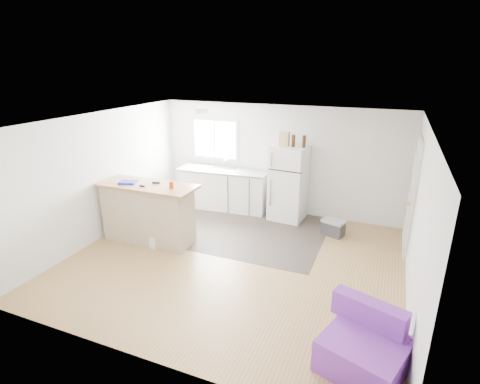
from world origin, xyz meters
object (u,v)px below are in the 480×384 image
red_cup (171,185)px  cleaner_jug (154,242)px  cooler (333,227)px  bottle_left (293,141)px  bottle_right (304,141)px  cardboard_box (284,139)px  mop (149,232)px  purple_seat (364,348)px  kitchen_cabinets (223,189)px  blue_tray (128,182)px  peninsula (148,212)px  refrigerator (288,183)px

red_cup → cleaner_jug: bearing=-140.3°
cooler → bottle_left: bottle_left is taller
bottle_right → cooler: bearing=-29.9°
cooler → cardboard_box: cardboard_box is taller
cooler → mop: size_ratio=0.43×
mop → red_cup: bearing=25.0°
mop → bottle_right: (2.37, 2.14, 1.51)m
purple_seat → cardboard_box: size_ratio=3.54×
kitchen_cabinets → cooler: bearing=-15.5°
mop → cardboard_box: cardboard_box is taller
kitchen_cabinets → bottle_right: (1.84, -0.07, 1.26)m
blue_tray → cardboard_box: (2.38, 2.06, 0.61)m
kitchen_cabinets → mop: kitchen_cabinets is taller
cleaner_jug → bottle_left: bottle_left is taller
mop → blue_tray: 1.01m
cardboard_box → bottle_right: 0.40m
peninsula → blue_tray: size_ratio=6.18×
cooler → purple_seat: purple_seat is taller
purple_seat → mop: mop is taller
kitchen_cabinets → bottle_right: 2.24m
peninsula → bottle_right: size_ratio=7.42×
kitchen_cabinets → cooler: 2.69m
blue_tray → cardboard_box: bearing=40.9°
cleaner_jug → peninsula: bearing=138.6°
bottle_left → bottle_right: same height
blue_tray → mop: bearing=-6.9°
blue_tray → kitchen_cabinets: bearing=66.4°
blue_tray → bottle_left: 3.35m
peninsula → refrigerator: size_ratio=1.15×
peninsula → kitchen_cabinets: bearing=73.6°
blue_tray → peninsula: bearing=12.1°
refrigerator → red_cup: 2.63m
blue_tray → cardboard_box: size_ratio=1.00×
cleaner_jug → blue_tray: size_ratio=0.94×
peninsula → red_cup: size_ratio=15.46×
purple_seat → cardboard_box: bearing=137.6°
kitchen_cabinets → refrigerator: 1.58m
blue_tray → cleaner_jug: bearing=-17.2°
purple_seat → mop: 4.33m
cardboard_box → cleaner_jug: bearing=-128.4°
bottle_right → bottle_left: bearing=-173.1°
cardboard_box → kitchen_cabinets: bearing=176.3°
cooler → bottle_right: bearing=168.2°
peninsula → cooler: 3.60m
red_cup → blue_tray: red_cup is taller
cooler → cleaner_jug: size_ratio=1.75×
red_cup → cardboard_box: size_ratio=0.40×
refrigerator → cooler: size_ratio=3.26×
cleaner_jug → red_cup: red_cup is taller
peninsula → cardboard_box: bearing=43.8°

